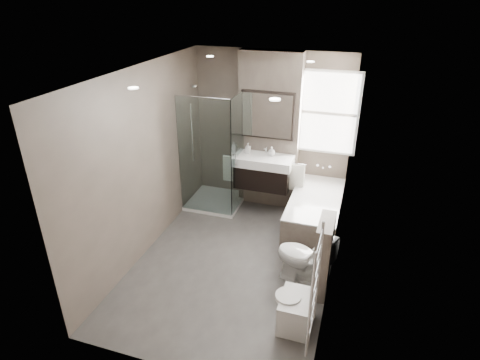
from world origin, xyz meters
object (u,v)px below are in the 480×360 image
at_px(vanity, 263,171).
at_px(toilet, 304,258).
at_px(bidet, 295,311).
at_px(bathtub, 315,212).

height_order(vanity, toilet, vanity).
bearing_deg(bidet, bathtub, 92.50).
height_order(vanity, bathtub, vanity).
distance_m(vanity, toilet, 1.92).
xyz_separation_m(vanity, bidet, (1.01, -2.37, -0.54)).
xyz_separation_m(vanity, bathtub, (0.92, -0.33, -0.43)).
height_order(toilet, bidet, toilet).
xyz_separation_m(bathtub, toilet, (0.05, -1.29, 0.06)).
relative_size(vanity, bathtub, 0.59).
bearing_deg(vanity, toilet, -59.02).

